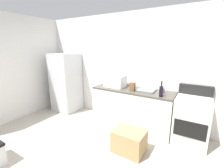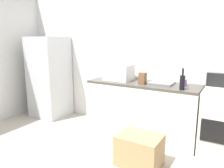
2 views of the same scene
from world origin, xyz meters
name	(u,v)px [view 1 (image 1 of 2)]	position (x,y,z in m)	size (l,w,h in m)	color
ground_plane	(89,150)	(0.00, 0.00, 0.00)	(6.00, 6.00, 0.00)	#B2A899
wall_back	(128,69)	(0.00, 1.55, 1.30)	(5.00, 0.10, 2.60)	silver
wall_left	(8,69)	(-2.45, 0.00, 1.30)	(0.10, 3.20, 2.60)	silver
kitchen_counter	(132,108)	(0.30, 1.20, 0.45)	(1.80, 0.60, 0.90)	silver
refrigerator	(66,82)	(-1.75, 1.15, 0.82)	(0.68, 0.66, 1.64)	silver
stove_oven	(191,120)	(1.52, 1.21, 0.47)	(0.60, 0.61, 1.10)	silver
microwave	(115,81)	(-0.15, 1.21, 1.04)	(0.46, 0.34, 0.27)	white
sink_basin	(146,90)	(0.60, 1.23, 0.92)	(0.36, 0.32, 0.03)	slate
wine_bottle	(161,91)	(0.96, 1.00, 1.01)	(0.07, 0.07, 0.30)	black
coffee_mug	(162,91)	(0.93, 1.26, 0.95)	(0.08, 0.08, 0.10)	purple
knife_block	(132,87)	(0.34, 1.09, 0.99)	(0.10, 0.10, 0.18)	brown
cardboard_box_medium	(129,141)	(0.62, 0.35, 0.20)	(0.54, 0.41, 0.40)	tan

